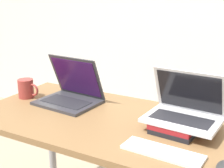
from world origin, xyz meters
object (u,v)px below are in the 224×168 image
object	(u,v)px
mug	(26,89)
book_stack	(178,124)
wireless_keyboard	(162,152)
laptop_left	(71,94)
laptop_on_books	(185,110)

from	to	relation	value
mug	book_stack	bearing A→B (deg)	0.58
wireless_keyboard	mug	bearing A→B (deg)	165.33
laptop_left	book_stack	xyz separation A→B (m)	(0.63, -0.05, -0.03)
mug	wireless_keyboard	bearing A→B (deg)	-14.67
book_stack	mug	world-z (taller)	mug
laptop_left	wireless_keyboard	size ratio (longest dim) A/B	1.07
book_stack	laptop_on_books	bearing A→B (deg)	15.00
book_stack	wireless_keyboard	xyz separation A→B (m)	(0.02, -0.25, -0.02)
laptop_left	wireless_keyboard	bearing A→B (deg)	-24.71
laptop_left	laptop_on_books	world-z (taller)	laptop_on_books
laptop_left	wireless_keyboard	world-z (taller)	laptop_left
book_stack	wireless_keyboard	bearing A→B (deg)	-86.37
laptop_on_books	wireless_keyboard	xyz separation A→B (m)	(-0.01, -0.26, -0.08)
laptop_left	wireless_keyboard	distance (m)	0.71
book_stack	laptop_on_books	distance (m)	0.07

